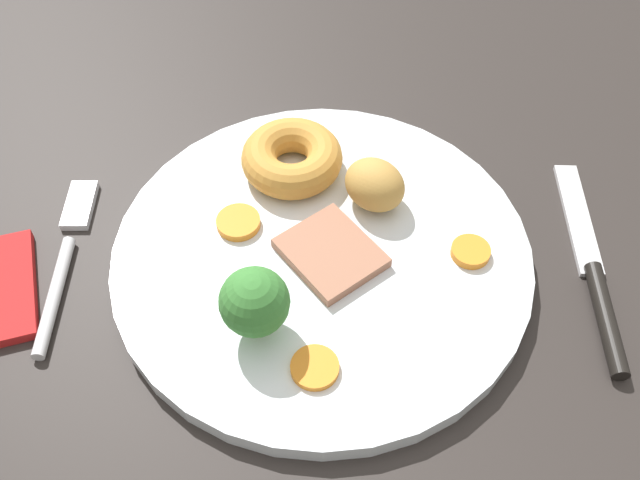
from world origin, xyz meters
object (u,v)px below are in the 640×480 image
Objects in this scene: carrot_coin_side at (236,223)px; fork at (63,257)px; yorkshire_pudding at (290,158)px; dinner_plate at (320,255)px; broccoli_floret at (253,303)px; carrot_coin_back at (469,251)px; roast_potato_left at (373,184)px; meat_slice_main at (329,253)px; knife at (593,278)px; carrot_coin_front at (313,368)px.

fork is at bearing -170.70° from carrot_coin_side.
yorkshire_pudding is at bearing 55.54° from carrot_coin_side.
broccoli_floret is (-4.11, -6.41, 3.69)cm from dinner_plate.
fork is (-28.40, 0.62, -1.32)cm from carrot_coin_back.
carrot_coin_back is at bearing -9.22° from carrot_coin_side.
roast_potato_left is at bearing -79.44° from fork.
roast_potato_left reaches higher than carrot_coin_back.
knife is at bearing -3.81° from meat_slice_main.
carrot_coin_side is at bearing 102.13° from broccoli_floret.
dinner_plate is 5.55× the size of broccoli_floret.
roast_potato_left reaches higher than carrot_coin_front.
knife is (18.84, -1.86, -0.25)cm from dinner_plate.
broccoli_floret is at bearing -97.64° from yorkshire_pudding.
broccoli_floret reaches higher than knife.
meat_slice_main reaches higher than knife.
yorkshire_pudding is 1.65× the size of roast_potato_left.
broccoli_floret is at bearing 141.29° from carrot_coin_front.
fork is (-14.06, 6.56, -4.00)cm from broccoli_floret.
meat_slice_main is 0.42× the size of fork.
meat_slice_main reaches higher than carrot_coin_front.
carrot_coin_front reaches higher than dinner_plate.
dinner_plate is at bearing -19.94° from carrot_coin_side.
yorkshire_pudding is at bearing 67.69° from knife.
dinner_plate is 1.57× the size of knife.
roast_potato_left reaches higher than carrot_coin_side.
yorkshire_pudding is 14.20cm from broccoli_floret.
broccoli_floret is at bearing -122.67° from dinner_plate.
broccoli_floret reaches higher than meat_slice_main.
broccoli_floret reaches higher than carrot_coin_side.
carrot_coin_front is 12.74cm from carrot_coin_side.
roast_potato_left is at bearing 57.98° from meat_slice_main.
carrot_coin_front is at bearing -140.32° from carrot_coin_back.
roast_potato_left is (3.18, 5.08, 1.37)cm from meat_slice_main.
carrot_coin_side is 0.21× the size of fork.
yorkshire_pudding is 17.03cm from carrot_coin_front.
meat_slice_main is 1.39× the size of roast_potato_left.
carrot_coin_front is at bearing -64.44° from carrot_coin_side.
yorkshire_pudding is (-2.84, 8.22, 0.93)cm from meat_slice_main.
yorkshire_pudding is 2.43× the size of carrot_coin_side.
meat_slice_main is at bearing -122.02° from roast_potato_left.
broccoli_floret reaches higher than carrot_coin_front.
carrot_coin_side is 9.16cm from broccoli_floret.
roast_potato_left is (6.01, -3.13, 0.44)cm from yorkshire_pudding.
roast_potato_left reaches higher than knife.
dinner_plate is 6.32× the size of roast_potato_left.
dinner_plate is 1.41cm from meat_slice_main.
meat_slice_main reaches higher than dinner_plate.
carrot_coin_front is 0.16× the size of knife.
meat_slice_main is 18.33cm from knife.
yorkshire_pudding reaches higher than carrot_coin_back.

